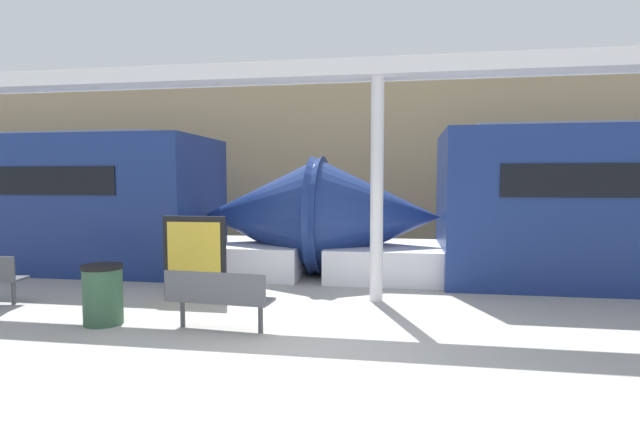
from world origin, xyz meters
TOP-DOWN VIEW (x-y plane):
  - ground_plane at (0.00, 0.00)m, footprint 60.00×60.00m
  - station_wall at (0.00, 9.26)m, footprint 56.00×0.20m
  - bench_near at (-1.35, 0.65)m, footprint 1.51×0.56m
  - trash_bin at (-3.13, 0.73)m, footprint 0.58×0.58m
  - poster_board at (-2.51, 2.55)m, footprint 1.17×0.07m
  - support_column_near at (0.71, 2.80)m, footprint 0.22×0.22m
  - canopy_beam at (0.71, 2.80)m, footprint 28.00×0.60m

SIDE VIEW (x-z plane):
  - ground_plane at x=0.00m, z-range 0.00..0.00m
  - trash_bin at x=-3.13m, z-range 0.00..0.87m
  - bench_near at x=-1.35m, z-range 0.08..0.92m
  - poster_board at x=-2.51m, z-range 0.01..1.47m
  - support_column_near at x=0.71m, z-range 0.00..3.82m
  - station_wall at x=0.00m, z-range 0.00..5.00m
  - canopy_beam at x=0.71m, z-range 3.82..4.10m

